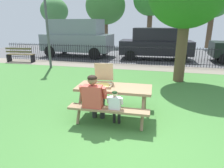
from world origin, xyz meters
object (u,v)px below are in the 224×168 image
far_tree_left (54,11)px  pizza_box_open (103,81)px  park_bench_left (20,55)px  parked_car_left (155,43)px  far_tree_midleft (105,6)px  far_tree_center (151,0)px  picnic_table_foreground (114,93)px  adult_at_table (94,97)px  child_at_table (115,105)px  parked_car_far_left (77,37)px  pizza_slice_on_table (86,86)px  lamp_post_walkway (46,14)px  far_tree_midright (213,2)px

far_tree_left → pizza_box_open: bearing=-58.1°
park_bench_left → parked_car_left: bearing=19.6°
parked_car_left → far_tree_midleft: bearing=125.8°
pizza_box_open → far_tree_center: far_tree_center is taller
picnic_table_foreground → far_tree_left: 18.70m
adult_at_table → parked_car_left: parked_car_left is taller
child_at_table → parked_car_far_left: bearing=117.4°
far_tree_midleft → far_tree_center: (4.34, 0.00, 0.45)m
park_bench_left → far_tree_left: bearing=106.7°
picnic_table_foreground → far_tree_center: far_tree_center is taller
park_bench_left → picnic_table_foreground: bearing=-39.2°
parked_car_left → adult_at_table: bearing=-96.8°
pizza_box_open → far_tree_midleft: 16.29m
pizza_slice_on_table → adult_at_table: adult_at_table is taller
adult_at_table → lamp_post_walkway: bearing=128.2°
parked_car_far_left → parked_car_left: size_ratio=1.07×
parked_car_far_left → far_tree_midleft: 7.54m
pizza_box_open → parked_car_left: bearing=83.0°
pizza_box_open → park_bench_left: size_ratio=0.36×
child_at_table → adult_at_table: bearing=178.0°
picnic_table_foreground → far_tree_midright: (5.30, 15.58, 3.32)m
lamp_post_walkway → far_tree_midleft: far_tree_midleft is taller
far_tree_center → pizza_box_open: bearing=-90.8°
pizza_slice_on_table → adult_at_table: bearing=-47.2°
picnic_table_foreground → pizza_slice_on_table: 0.71m
parked_car_left → far_tree_midleft: size_ratio=0.81×
far_tree_center → parked_car_left: bearing=-83.5°
far_tree_midright → pizza_box_open: bearing=-109.8°
parked_car_left → far_tree_midleft: 9.21m
picnic_table_foreground → far_tree_midleft: size_ratio=0.33×
parked_car_left → park_bench_left: bearing=-160.4°
picnic_table_foreground → parked_car_far_left: bearing=118.0°
adult_at_table → child_at_table: adult_at_table is taller
park_bench_left → lamp_post_walkway: bearing=-20.7°
far_tree_center → far_tree_midright: bearing=0.0°
far_tree_left → far_tree_midleft: far_tree_midleft is taller
pizza_box_open → lamp_post_walkway: size_ratio=0.13×
parked_car_left → far_tree_midright: bearing=57.3°
pizza_slice_on_table → far_tree_midleft: far_tree_midleft is taller
pizza_box_open → parked_car_left: 8.44m
picnic_table_foreground → far_tree_center: size_ratio=0.32×
lamp_post_walkway → far_tree_center: (4.40, 10.83, 1.58)m
parked_car_far_left → pizza_slice_on_table: bearing=-66.0°
far_tree_midleft → far_tree_midright: far_tree_midleft is taller
far_tree_left → far_tree_center: far_tree_center is taller
picnic_table_foreground → parked_car_left: (0.73, 8.45, 0.41)m
far_tree_left → far_tree_midright: (15.25, 0.00, 0.50)m
adult_at_table → far_tree_center: (0.26, 16.08, 3.56)m
park_bench_left → far_tree_center: 12.65m
park_bench_left → pizza_slice_on_table: bearing=-42.8°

